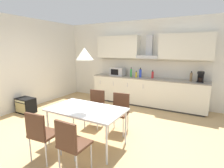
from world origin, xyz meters
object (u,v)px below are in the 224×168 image
object	(u,v)px
bottle_blue	(140,73)
chair_far_right	(120,109)
microwave	(118,72)
bottle_brown	(191,77)
chair_near_right	(71,142)
guitar_amp	(26,105)
pendant_lamp	(85,54)
bottle_yellow	(136,75)
chair_near_left	(41,132)
dining_table	(86,111)
coffee_maker	(201,77)
chair_far_left	(96,104)
bottle_red	(153,75)
bottle_green	(131,73)

from	to	relation	value
bottle_blue	chair_far_right	size ratio (longest dim) A/B	0.37
chair_far_right	microwave	bearing A→B (deg)	118.10
bottle_brown	chair_near_right	distance (m)	4.00
chair_far_right	guitar_amp	distance (m)	2.98
guitar_amp	pendant_lamp	world-z (taller)	pendant_lamp
guitar_amp	bottle_yellow	bearing A→B (deg)	42.72
chair_near_left	chair_near_right	bearing A→B (deg)	-0.03
microwave	chair_near_left	distance (m)	3.80
dining_table	chair_far_right	distance (m)	0.88
dining_table	guitar_amp	bearing A→B (deg)	168.60
coffee_maker	chair_far_left	bearing A→B (deg)	-135.02
microwave	bottle_red	size ratio (longest dim) A/B	1.87
bottle_red	pendant_lamp	distance (m)	3.09
coffee_maker	dining_table	world-z (taller)	coffee_maker
microwave	chair_near_left	xyz separation A→B (m)	(0.50, -3.73, -0.53)
bottle_yellow	chair_near_left	xyz separation A→B (m)	(-0.22, -3.68, -0.48)
bottle_yellow	dining_table	bearing A→B (deg)	-88.07
guitar_amp	pendant_lamp	size ratio (longest dim) A/B	1.62
bottle_green	bottle_brown	size ratio (longest dim) A/B	1.06
bottle_green	bottle_red	world-z (taller)	bottle_green
bottle_blue	dining_table	size ratio (longest dim) A/B	0.22
bottle_red	chair_far_left	distance (m)	2.35
bottle_yellow	chair_near_left	size ratio (longest dim) A/B	0.24
chair_near_right	bottle_red	bearing A→B (deg)	88.49
coffee_maker	bottle_brown	world-z (taller)	same
dining_table	bottle_red	bearing A→B (deg)	81.85
chair_near_left	chair_near_right	xyz separation A→B (m)	(0.65, -0.00, 0.00)
bottle_green	bottle_blue	xyz separation A→B (m)	(0.33, 0.02, 0.00)
bottle_red	bottle_brown	bearing A→B (deg)	-0.76
bottle_blue	guitar_amp	xyz separation A→B (m)	(-2.65, -2.41, -0.84)
bottle_blue	chair_far_left	bearing A→B (deg)	-99.44
bottle_yellow	dining_table	distance (m)	2.90
bottle_yellow	chair_far_left	size ratio (longest dim) A/B	0.24
bottle_red	chair_near_left	world-z (taller)	bottle_red
bottle_yellow	bottle_red	bearing A→B (deg)	10.41
bottle_brown	chair_far_right	xyz separation A→B (m)	(-1.25, -2.15, -0.52)
coffee_maker	chair_far_right	bearing A→B (deg)	-124.85
guitar_amp	chair_near_right	bearing A→B (deg)	-24.32
pendant_lamp	microwave	bearing A→B (deg)	105.56
bottle_yellow	bottle_blue	distance (m)	0.14
bottle_green	guitar_amp	xyz separation A→B (m)	(-2.33, -2.39, -0.84)
bottle_brown	chair_near_right	xyz separation A→B (m)	(-1.24, -3.76, -0.52)
bottle_yellow	bottle_brown	bearing A→B (deg)	2.78
coffee_maker	chair_near_right	bearing A→B (deg)	-111.58
bottle_yellow	pendant_lamp	distance (m)	2.97
bottle_yellow	chair_near_left	bearing A→B (deg)	-93.47
bottle_brown	dining_table	xyz separation A→B (m)	(-1.57, -2.96, -0.37)
bottle_blue	chair_far_left	world-z (taller)	bottle_blue
dining_table	chair_far_left	world-z (taller)	chair_far_left
bottle_blue	bottle_green	bearing A→B (deg)	-176.55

